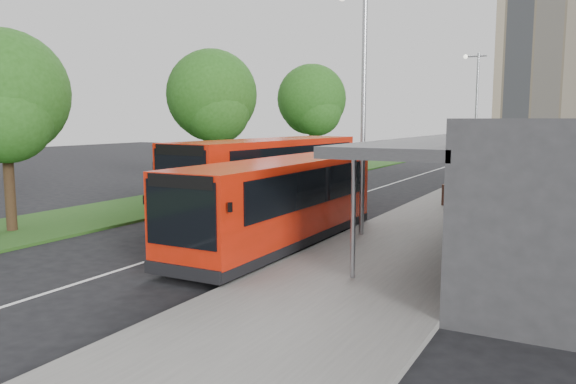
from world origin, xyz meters
name	(u,v)px	position (x,y,z in m)	size (l,w,h in m)	color
ground	(224,237)	(0.00, 0.00, 0.00)	(120.00, 120.00, 0.00)	black
pavement	(498,185)	(6.00, 20.00, 0.07)	(5.00, 80.00, 0.15)	slate
grass_verge	(305,175)	(-7.00, 20.00, 0.05)	(5.00, 80.00, 0.10)	#204B18
lane_centre_line	(375,189)	(0.00, 15.00, 0.01)	(0.12, 70.00, 0.01)	silver
kerb_dashes	(449,185)	(3.30, 19.00, 0.01)	(0.12, 56.00, 0.01)	silver
tree_near	(5,102)	(-7.01, -2.95, 4.57)	(4.43, 4.43, 7.08)	black
tree_mid	(212,101)	(-7.01, 9.05, 4.95)	(4.77, 4.77, 7.67)	black
tree_far	(312,104)	(-7.01, 21.05, 5.11)	(4.93, 4.93, 7.92)	black
lamp_post_near	(361,97)	(4.12, 2.00, 4.72)	(1.44, 0.28, 8.00)	gray
lamp_post_far	(475,108)	(4.12, 22.00, 4.72)	(1.44, 0.28, 8.00)	gray
bus_main	(279,203)	(2.41, -0.45, 1.40)	(2.62, 9.66, 2.72)	red
bus_second	(269,175)	(-1.31, 5.26, 1.61)	(3.52, 11.26, 3.15)	red
litter_bin	(447,195)	(5.26, 9.90, 0.62)	(0.52, 0.52, 0.94)	#321D14
bollard	(487,177)	(5.59, 18.52, 0.65)	(0.16, 0.16, 1.00)	yellow
car_near	(484,156)	(2.17, 38.34, 0.63)	(1.48, 3.68, 1.25)	#590C1B
car_far	(458,153)	(-1.23, 43.08, 0.55)	(1.16, 3.33, 1.10)	navy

